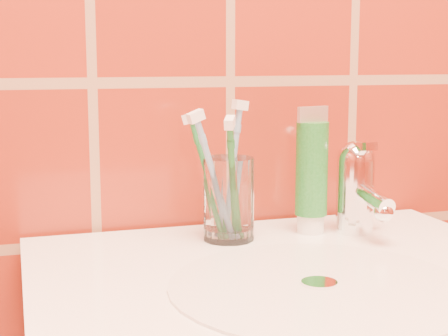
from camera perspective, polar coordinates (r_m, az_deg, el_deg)
name	(u,v)px	position (r m, az deg, el deg)	size (l,w,h in m)	color
glass_tumbler	(229,199)	(0.84, 0.38, -2.60)	(0.06, 0.06, 0.10)	white
toothpaste_tube	(312,174)	(0.88, 7.29, -0.53)	(0.05, 0.04, 0.16)	white
faucet	(357,184)	(0.89, 10.99, -1.34)	(0.05, 0.11, 0.12)	white
toothbrush_0	(232,170)	(0.85, 0.69, -0.14)	(0.05, 0.03, 0.18)	#6F9BC6
toothbrush_1	(215,178)	(0.82, -0.79, -0.86)	(0.07, 0.04, 0.17)	#6D94C1
toothbrush_2	(233,181)	(0.82, 0.72, -1.09)	(0.04, 0.06, 0.16)	#1C6A27
toothbrush_3	(208,177)	(0.84, -1.30, -0.79)	(0.06, 0.05, 0.16)	#217D39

